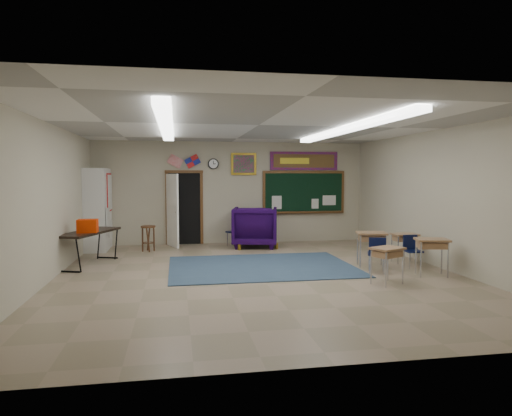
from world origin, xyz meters
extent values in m
plane|color=gray|center=(0.00, 0.00, 0.00)|extent=(9.00, 9.00, 0.00)
cube|color=#AFA98E|center=(0.00, 4.50, 1.50)|extent=(8.00, 0.04, 3.00)
cube|color=#AFA98E|center=(0.00, -4.50, 1.50)|extent=(8.00, 0.04, 3.00)
cube|color=#AFA98E|center=(-4.00, 0.00, 1.50)|extent=(0.04, 9.00, 3.00)
cube|color=#AFA98E|center=(4.00, 0.00, 1.50)|extent=(0.04, 9.00, 3.00)
cube|color=white|center=(0.00, 0.00, 3.00)|extent=(8.00, 9.00, 0.04)
cube|color=#2D4256|center=(0.20, 0.80, 0.01)|extent=(4.00, 3.00, 0.02)
cube|color=black|center=(-1.40, 4.49, 1.05)|extent=(0.95, 0.04, 2.10)
cube|color=white|center=(-1.75, 4.05, 1.03)|extent=(0.35, 0.86, 2.05)
cube|color=brown|center=(2.20, 4.47, 1.50)|extent=(2.55, 0.05, 1.30)
cube|color=black|center=(2.20, 4.46, 1.50)|extent=(2.40, 0.03, 1.15)
cube|color=brown|center=(2.20, 4.41, 0.90)|extent=(2.40, 0.12, 0.04)
cube|color=#B5170F|center=(2.20, 4.47, 2.45)|extent=(2.10, 0.04, 0.55)
cube|color=brown|center=(2.20, 4.46, 2.45)|extent=(1.90, 0.03, 0.40)
cube|color=olive|center=(0.35, 4.47, 2.35)|extent=(0.75, 0.05, 0.65)
cube|color=#A51466|center=(0.35, 4.46, 2.35)|extent=(0.62, 0.03, 0.52)
cylinder|color=black|center=(-0.55, 4.47, 2.35)|extent=(0.32, 0.05, 0.32)
cylinder|color=white|center=(-0.55, 4.45, 2.35)|extent=(0.26, 0.02, 0.26)
cube|color=silver|center=(-3.72, 3.85, 1.10)|extent=(0.55, 1.25, 2.20)
imported|color=black|center=(0.55, 3.63, 0.57)|extent=(1.46, 1.48, 1.13)
cube|color=#976C46|center=(2.59, 0.41, 0.74)|extent=(0.73, 0.61, 0.04)
cube|color=brown|center=(2.59, 0.41, 0.63)|extent=(0.63, 0.52, 0.13)
cube|color=#976C46|center=(3.55, 0.73, 0.65)|extent=(0.57, 0.44, 0.04)
cube|color=brown|center=(3.55, 0.73, 0.56)|extent=(0.50, 0.37, 0.11)
cube|color=#976C46|center=(2.18, -1.19, 0.67)|extent=(0.70, 0.63, 0.04)
cube|color=brown|center=(2.18, -1.19, 0.57)|extent=(0.60, 0.54, 0.11)
cube|color=#976C46|center=(3.39, -0.68, 0.72)|extent=(0.72, 0.60, 0.04)
cube|color=brown|center=(3.39, -0.68, 0.62)|extent=(0.62, 0.51, 0.12)
cube|color=black|center=(-3.56, 1.67, 0.74)|extent=(1.20, 1.94, 0.05)
cube|color=#EF2D04|center=(-3.54, 1.41, 0.91)|extent=(0.41, 0.31, 0.29)
cylinder|color=#542E19|center=(-2.37, 3.34, 0.66)|extent=(0.39, 0.39, 0.05)
torus|color=#542E19|center=(-2.37, 3.34, 0.23)|extent=(0.32, 0.32, 0.02)
camera|label=1|loc=(-1.62, -8.94, 1.99)|focal=32.00mm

